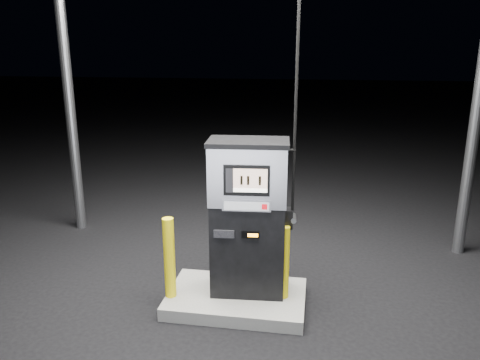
# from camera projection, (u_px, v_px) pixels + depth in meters

# --- Properties ---
(ground) EXTENTS (80.00, 80.00, 0.00)m
(ground) POSITION_uv_depth(u_px,v_px,m) (236.00, 304.00, 5.53)
(ground) COLOR black
(ground) RESTS_ON ground
(pump_island) EXTENTS (1.60, 1.00, 0.15)m
(pump_island) POSITION_uv_depth(u_px,v_px,m) (236.00, 299.00, 5.51)
(pump_island) COLOR slate
(pump_island) RESTS_ON ground
(fuel_dispenser) EXTENTS (1.01, 0.60, 3.76)m
(fuel_dispenser) POSITION_uv_depth(u_px,v_px,m) (248.00, 216.00, 5.31)
(fuel_dispenser) COLOR black
(fuel_dispenser) RESTS_ON pump_island
(bollard_left) EXTENTS (0.13, 0.13, 0.96)m
(bollard_left) POSITION_uv_depth(u_px,v_px,m) (169.00, 258.00, 5.30)
(bollard_left) COLOR yellow
(bollard_left) RESTS_ON pump_island
(bollard_right) EXTENTS (0.14, 0.14, 0.86)m
(bollard_right) POSITION_uv_depth(u_px,v_px,m) (284.00, 262.00, 5.30)
(bollard_right) COLOR yellow
(bollard_right) RESTS_ON pump_island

